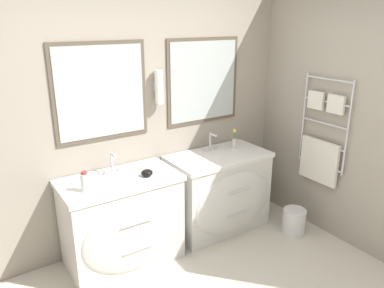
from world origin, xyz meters
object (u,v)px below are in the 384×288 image
toiletry_bottle (85,182)px  flower_vase (234,140)px  waste_bin (294,221)px  vanity_right (220,192)px  amenity_bowl (147,173)px  vanity_left (124,221)px

toiletry_bottle → flower_vase: bearing=5.7°
flower_vase → waste_bin: size_ratio=0.79×
vanity_right → waste_bin: 0.84m
flower_vase → amenity_bowl: bearing=-171.6°
vanity_left → amenity_bowl: size_ratio=9.92×
toiletry_bottle → vanity_right: bearing=2.3°
vanity_right → toiletry_bottle: size_ratio=5.98×
flower_vase → waste_bin: bearing=-61.9°
vanity_right → waste_bin: bearing=-40.8°
vanity_left → vanity_right: 1.10m
vanity_left → toiletry_bottle: bearing=-170.0°
toiletry_bottle → amenity_bowl: size_ratio=1.66×
vanity_right → flower_vase: size_ratio=4.86×
vanity_left → flower_vase: (1.37, 0.11, 0.50)m
amenity_bowl → waste_bin: bearing=-17.4°
vanity_left → toiletry_bottle: (-0.33, -0.06, 0.49)m
flower_vase → vanity_right: bearing=-157.2°
amenity_bowl → flower_vase: bearing=8.4°
vanity_right → waste_bin: size_ratio=3.85×
vanity_left → flower_vase: bearing=4.6°
vanity_left → waste_bin: bearing=-16.9°
vanity_left → flower_vase: flower_vase is taller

